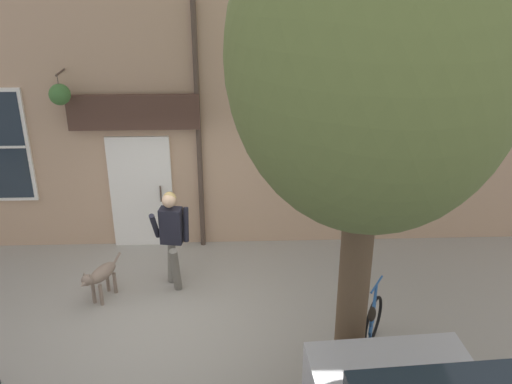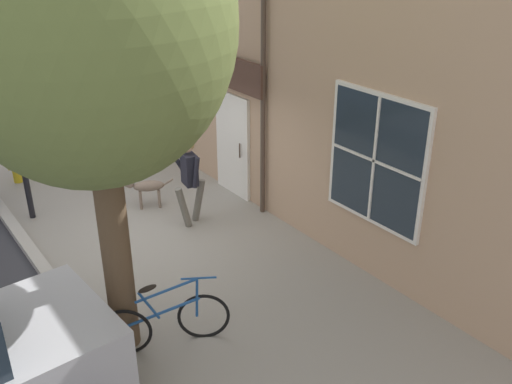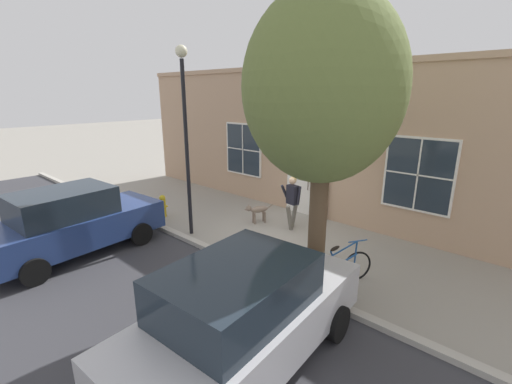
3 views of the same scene
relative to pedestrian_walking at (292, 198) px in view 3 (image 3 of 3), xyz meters
name	(u,v)px [view 3 (image 3 of 3)]	position (x,y,z in m)	size (l,w,h in m)	color
ground_plane	(276,235)	(0.77, 0.00, -0.99)	(90.00, 90.00, 0.00)	gray
curb_and_road	(66,334)	(6.62, 0.00, -0.98)	(10.10, 28.00, 0.12)	#B2ADA3
storefront_facade	(322,143)	(-1.57, -0.01, 1.49)	(0.95, 18.00, 4.97)	tan
pedestrian_walking	(292,198)	(0.00, 0.00, 0.00)	(0.69, 0.60, 1.66)	#6B665B
dog_on_leash	(257,210)	(0.37, -1.09, -0.55)	(0.94, 0.49, 0.65)	#7F6B5B
street_tree_by_curb	(322,93)	(2.47, 2.38, 3.06)	(3.24, 2.91, 5.93)	brown
leaning_bicycle	(340,270)	(2.00, 2.75, -0.62)	(1.61, 0.72, 1.01)	black
parked_car_nearest_curb	(72,222)	(5.20, -3.17, -0.11)	(4.41, 2.15, 1.75)	navy
parked_car_mid_block	(244,315)	(5.00, 2.78, -0.11)	(4.41, 2.15, 1.75)	#B7B7BC
street_lamp	(185,118)	(2.34, -2.00, 2.41)	(0.32, 0.32, 5.26)	black
fire_hydrant	(163,206)	(2.08, -3.86, -0.60)	(0.34, 0.20, 0.77)	gold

